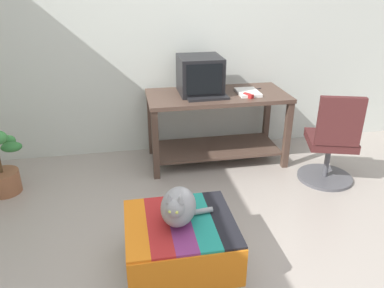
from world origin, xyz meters
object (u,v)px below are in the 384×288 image
(keyboard, at_px, (208,98))
(book, at_px, (248,92))
(tv_monitor, at_px, (200,75))
(desk, at_px, (217,116))
(ottoman_with_blanket, at_px, (180,244))
(cat, at_px, (178,207))
(potted_plant, at_px, (1,168))
(stapler, at_px, (248,96))
(office_chair, at_px, (332,145))

(keyboard, bearing_deg, book, 10.33)
(tv_monitor, height_order, keyboard, tv_monitor)
(desk, relative_size, ottoman_with_blanket, 1.98)
(cat, xyz_separation_m, potted_plant, (-1.42, 1.24, -0.24))
(desk, relative_size, keyboard, 3.52)
(cat, bearing_deg, book, 76.45)
(tv_monitor, relative_size, stapler, 3.97)
(ottoman_with_blanket, bearing_deg, book, 58.10)
(keyboard, relative_size, stapler, 3.64)
(desk, relative_size, office_chair, 1.58)
(keyboard, xyz_separation_m, book, (0.44, 0.10, 0.00))
(stapler, bearing_deg, ottoman_with_blanket, -153.08)
(book, height_order, stapler, stapler)
(book, bearing_deg, cat, -121.20)
(stapler, bearing_deg, book, 43.80)
(book, xyz_separation_m, ottoman_with_blanket, (-0.93, -1.49, -0.57))
(desk, height_order, keyboard, keyboard)
(potted_plant, bearing_deg, stapler, 3.12)
(book, bearing_deg, ottoman_with_blanket, -121.00)
(cat, height_order, stapler, stapler)
(ottoman_with_blanket, bearing_deg, cat, -153.06)
(keyboard, bearing_deg, desk, 45.47)
(tv_monitor, xyz_separation_m, keyboard, (0.03, -0.21, -0.17))
(potted_plant, height_order, office_chair, office_chair)
(ottoman_with_blanket, relative_size, cat, 1.79)
(book, distance_m, potted_plant, 2.42)
(cat, relative_size, stapler, 3.60)
(desk, distance_m, keyboard, 0.32)
(book, height_order, ottoman_with_blanket, book)
(tv_monitor, bearing_deg, ottoman_with_blanket, -105.72)
(desk, xyz_separation_m, keyboard, (-0.13, -0.15, 0.24))
(keyboard, distance_m, ottoman_with_blanket, 1.58)
(tv_monitor, bearing_deg, desk, -20.39)
(ottoman_with_blanket, xyz_separation_m, cat, (-0.01, -0.01, 0.30))
(tv_monitor, height_order, book, tv_monitor)
(book, bearing_deg, office_chair, -42.82)
(ottoman_with_blanket, relative_size, office_chair, 0.80)
(potted_plant, bearing_deg, office_chair, -6.71)
(stapler, bearing_deg, tv_monitor, 120.96)
(office_chair, relative_size, stapler, 8.09)
(keyboard, bearing_deg, ottoman_with_blanket, -111.66)
(potted_plant, bearing_deg, ottoman_with_blanket, -40.84)
(ottoman_with_blanket, xyz_separation_m, potted_plant, (-1.43, 1.23, 0.07))
(ottoman_with_blanket, bearing_deg, stapler, 56.84)
(desk, bearing_deg, cat, -112.18)
(cat, xyz_separation_m, office_chair, (1.57, 0.89, -0.10))
(cat, distance_m, office_chair, 1.81)
(book, relative_size, potted_plant, 0.45)
(desk, height_order, ottoman_with_blanket, desk)
(desk, xyz_separation_m, ottoman_with_blanket, (-0.62, -1.54, -0.32))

